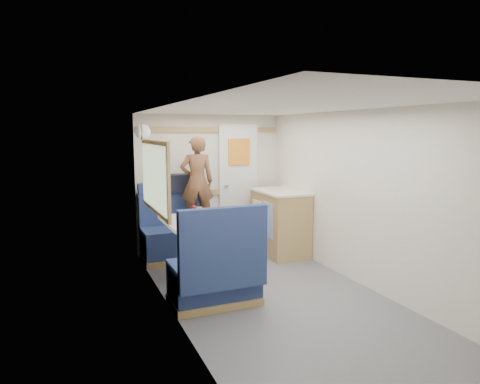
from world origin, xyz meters
name	(u,v)px	position (x,y,z in m)	size (l,w,h in m)	color
floor	(279,300)	(0.00, 0.00, 0.00)	(4.50, 4.50, 0.00)	#515156
ceiling	(282,106)	(0.00, 0.00, 2.00)	(4.50, 4.50, 0.00)	silver
wall_back	(210,182)	(0.00, 2.25, 1.00)	(2.20, 0.02, 2.00)	silver
wall_left	(174,215)	(-1.10, 0.00, 1.00)	(0.02, 4.50, 2.00)	silver
wall_right	(368,200)	(1.10, 0.00, 1.00)	(0.02, 4.50, 2.00)	silver
oak_trim_low	(210,192)	(0.00, 2.23, 0.85)	(2.15, 0.02, 0.08)	olive
oak_trim_high	(210,130)	(0.00, 2.23, 1.78)	(2.15, 0.02, 0.08)	olive
side_window	(154,177)	(-1.08, 1.00, 1.25)	(0.04, 1.30, 0.72)	#A3B297
rear_door	(238,183)	(0.45, 2.22, 0.97)	(0.62, 0.12, 1.86)	white
dinette_table	(192,233)	(-0.65, 1.00, 0.57)	(0.62, 0.92, 0.72)	white
bench_far	(175,238)	(-0.65, 1.86, 0.30)	(0.90, 0.59, 1.05)	#17204B
bench_near	(216,277)	(-0.65, 0.14, 0.30)	(0.90, 0.59, 1.05)	#17204B
ledge	(169,194)	(-0.65, 2.12, 0.88)	(0.90, 0.14, 0.04)	olive
dome_light	(143,132)	(-1.04, 1.85, 1.75)	(0.20, 0.20, 0.20)	white
galley_counter	(280,222)	(0.82, 1.55, 0.47)	(0.57, 0.92, 0.92)	olive
person	(197,182)	(-0.34, 1.79, 1.08)	(0.46, 0.30, 1.25)	brown
duffel_bag	(174,183)	(-0.58, 2.12, 1.03)	(0.53, 0.25, 0.25)	black
tray	(213,221)	(-0.45, 0.81, 0.73)	(0.28, 0.36, 0.02)	white
orange_fruit	(209,219)	(-0.52, 0.75, 0.77)	(0.07, 0.07, 0.07)	orange
cheese_block	(192,219)	(-0.67, 0.91, 0.75)	(0.10, 0.06, 0.03)	#F4EB8D
wine_glass	(194,209)	(-0.61, 1.04, 0.84)	(0.08, 0.08, 0.17)	white
tumbler_left	(190,221)	(-0.76, 0.68, 0.78)	(0.07, 0.07, 0.12)	silver
tumbler_right	(202,214)	(-0.50, 1.03, 0.78)	(0.07, 0.07, 0.12)	silver
beer_glass	(203,213)	(-0.48, 1.06, 0.77)	(0.07, 0.07, 0.11)	#8C5314
pepper_grinder	(187,216)	(-0.69, 1.02, 0.77)	(0.03, 0.03, 0.09)	black
salt_grinder	(188,215)	(-0.67, 1.08, 0.77)	(0.04, 0.04, 0.09)	silver
bread_loaf	(197,212)	(-0.51, 1.23, 0.77)	(0.12, 0.22, 0.09)	brown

